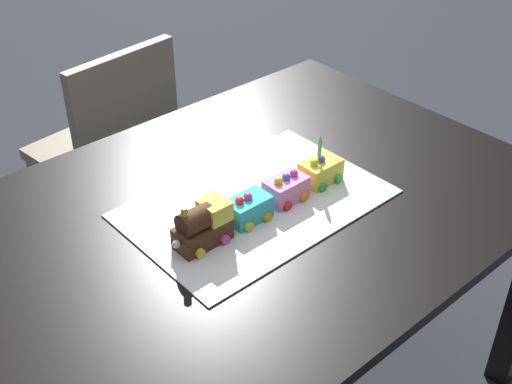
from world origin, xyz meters
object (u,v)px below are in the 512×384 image
at_px(cake_locomotive, 203,225).
at_px(cake_car_hopper_lemon, 320,171).
at_px(chair, 112,150).
at_px(cake_car_flatbed_bubblegum, 286,189).
at_px(dining_table, 254,237).
at_px(birthday_candle, 320,146).
at_px(cake_car_gondola_turquoise, 248,209).

height_order(cake_locomotive, cake_car_hopper_lemon, cake_locomotive).
bearing_deg(cake_locomotive, chair, 73.15).
distance_m(chair, cake_car_flatbed_bubblegum, 0.93).
bearing_deg(dining_table, cake_car_flatbed_bubblegum, -35.94).
xyz_separation_m(chair, cake_locomotive, (-0.27, -0.88, 0.32)).
xyz_separation_m(dining_table, cake_car_flatbed_bubblegum, (0.06, -0.05, 0.14)).
bearing_deg(birthday_candle, cake_locomotive, -180.00).
xyz_separation_m(cake_locomotive, birthday_candle, (0.36, 0.00, 0.05)).
bearing_deg(cake_car_gondola_turquoise, birthday_candle, -0.00).
relative_size(dining_table, cake_car_flatbed_bubblegum, 14.00).
xyz_separation_m(dining_table, chair, (0.08, 0.83, -0.16)).
bearing_deg(cake_locomotive, dining_table, 13.73).
height_order(cake_locomotive, birthday_candle, birthday_candle).
distance_m(chair, cake_locomotive, 0.97).
xyz_separation_m(chair, cake_car_gondola_turquoise, (-0.14, -0.88, 0.30)).
bearing_deg(cake_car_flatbed_bubblegum, cake_car_hopper_lemon, 0.00).
relative_size(cake_locomotive, cake_car_hopper_lemon, 1.40).
relative_size(dining_table, cake_locomotive, 10.00).
relative_size(cake_car_gondola_turquoise, birthday_candle, 1.64).
relative_size(cake_car_flatbed_bubblegum, cake_car_hopper_lemon, 1.00).
relative_size(chair, cake_locomotive, 6.14).
height_order(dining_table, birthday_candle, birthday_candle).
bearing_deg(cake_car_flatbed_bubblegum, cake_locomotive, -180.00).
distance_m(cake_locomotive, birthday_candle, 0.36).
xyz_separation_m(cake_locomotive, cake_car_hopper_lemon, (0.36, 0.00, -0.02)).
xyz_separation_m(cake_locomotive, cake_car_gondola_turquoise, (0.13, 0.00, -0.02)).
distance_m(chair, birthday_candle, 0.96).
distance_m(cake_car_hopper_lemon, birthday_candle, 0.07).
bearing_deg(cake_car_flatbed_bubblegum, cake_car_gondola_turquoise, 180.00).
height_order(chair, birthday_candle, birthday_candle).
bearing_deg(birthday_candle, dining_table, 165.30).
bearing_deg(cake_locomotive, cake_car_flatbed_bubblegum, 0.00).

